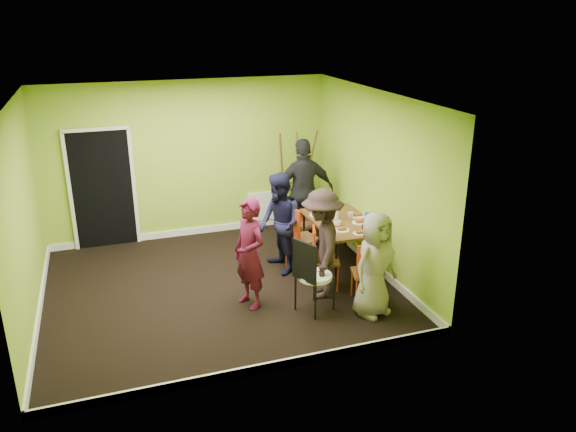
# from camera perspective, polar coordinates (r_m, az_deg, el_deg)

# --- Properties ---
(ground) EXTENTS (5.00, 5.00, 0.00)m
(ground) POSITION_cam_1_polar(r_m,az_deg,el_deg) (8.51, -6.96, -7.17)
(ground) COLOR black
(ground) RESTS_ON ground
(room_walls) EXTENTS (5.04, 4.54, 2.82)m
(room_walls) POSITION_cam_1_polar(r_m,az_deg,el_deg) (8.15, -7.48, -0.87)
(room_walls) COLOR #8DBB30
(room_walls) RESTS_ON ground
(dining_table) EXTENTS (0.90, 1.50, 0.75)m
(dining_table) POSITION_cam_1_polar(r_m,az_deg,el_deg) (8.96, 5.52, -0.81)
(dining_table) COLOR black
(dining_table) RESTS_ON ground
(chair_left_far) EXTENTS (0.53, 0.53, 1.06)m
(chair_left_far) POSITION_cam_1_polar(r_m,az_deg,el_deg) (8.78, 1.06, -1.85)
(chair_left_far) COLOR #DD4214
(chair_left_far) RESTS_ON ground
(chair_left_near) EXTENTS (0.49, 0.48, 0.93)m
(chair_left_near) POSITION_cam_1_polar(r_m,az_deg,el_deg) (8.25, 3.35, -3.94)
(chair_left_near) COLOR #DD4214
(chair_left_near) RESTS_ON ground
(chair_back_end) EXTENTS (0.40, 0.46, 0.91)m
(chair_back_end) POSITION_cam_1_polar(r_m,az_deg,el_deg) (9.76, 2.08, 0.75)
(chair_back_end) COLOR #DD4214
(chair_back_end) RESTS_ON ground
(chair_front_end) EXTENTS (0.47, 0.47, 0.93)m
(chair_front_end) POSITION_cam_1_polar(r_m,az_deg,el_deg) (7.85, 8.11, -5.42)
(chair_front_end) COLOR #DD4214
(chair_front_end) RESTS_ON ground
(chair_bentwood) EXTENTS (0.56, 0.55, 1.07)m
(chair_bentwood) POSITION_cam_1_polar(r_m,az_deg,el_deg) (7.55, 2.38, -5.75)
(chair_bentwood) COLOR black
(chair_bentwood) RESTS_ON ground
(easel) EXTENTS (0.75, 0.70, 1.87)m
(easel) POSITION_cam_1_polar(r_m,az_deg,el_deg) (10.42, 0.86, 3.64)
(easel) COLOR brown
(easel) RESTS_ON ground
(plate_near_left) EXTENTS (0.26, 0.26, 0.01)m
(plate_near_left) POSITION_cam_1_polar(r_m,az_deg,el_deg) (9.14, 3.01, 0.09)
(plate_near_left) COLOR white
(plate_near_left) RESTS_ON dining_table
(plate_near_right) EXTENTS (0.25, 0.25, 0.01)m
(plate_near_right) POSITION_cam_1_polar(r_m,az_deg,el_deg) (8.55, 5.46, -1.43)
(plate_near_right) COLOR white
(plate_near_right) RESTS_ON dining_table
(plate_far_back) EXTENTS (0.27, 0.27, 0.01)m
(plate_far_back) POSITION_cam_1_polar(r_m,az_deg,el_deg) (9.47, 3.90, 0.81)
(plate_far_back) COLOR white
(plate_far_back) RESTS_ON dining_table
(plate_far_front) EXTENTS (0.22, 0.22, 0.01)m
(plate_far_front) POSITION_cam_1_polar(r_m,az_deg,el_deg) (8.46, 7.33, -1.75)
(plate_far_front) COLOR white
(plate_far_front) RESTS_ON dining_table
(plate_wall_back) EXTENTS (0.27, 0.27, 0.01)m
(plate_wall_back) POSITION_cam_1_polar(r_m,az_deg,el_deg) (9.17, 7.11, 0.02)
(plate_wall_back) COLOR white
(plate_wall_back) RESTS_ON dining_table
(plate_wall_front) EXTENTS (0.24, 0.24, 0.01)m
(plate_wall_front) POSITION_cam_1_polar(r_m,az_deg,el_deg) (8.88, 7.29, -0.65)
(plate_wall_front) COLOR white
(plate_wall_front) RESTS_ON dining_table
(thermos) EXTENTS (0.07, 0.07, 0.24)m
(thermos) POSITION_cam_1_polar(r_m,az_deg,el_deg) (8.92, 4.99, 0.30)
(thermos) COLOR white
(thermos) RESTS_ON dining_table
(blue_bottle) EXTENTS (0.08, 0.08, 0.21)m
(blue_bottle) POSITION_cam_1_polar(r_m,az_deg,el_deg) (8.77, 8.02, -0.27)
(blue_bottle) COLOR #174FB1
(blue_bottle) RESTS_ON dining_table
(orange_bottle) EXTENTS (0.04, 0.04, 0.09)m
(orange_bottle) POSITION_cam_1_polar(r_m,az_deg,el_deg) (9.05, 4.95, 0.08)
(orange_bottle) COLOR #DD4214
(orange_bottle) RESTS_ON dining_table
(glass_mid) EXTENTS (0.07, 0.07, 0.09)m
(glass_mid) POSITION_cam_1_polar(r_m,az_deg,el_deg) (9.06, 3.83, 0.16)
(glass_mid) COLOR black
(glass_mid) RESTS_ON dining_table
(glass_back) EXTENTS (0.07, 0.07, 0.10)m
(glass_back) POSITION_cam_1_polar(r_m,az_deg,el_deg) (9.35, 4.65, 0.82)
(glass_back) COLOR black
(glass_back) RESTS_ON dining_table
(glass_front) EXTENTS (0.07, 0.07, 0.09)m
(glass_front) POSITION_cam_1_polar(r_m,az_deg,el_deg) (8.57, 7.76, -1.17)
(glass_front) COLOR black
(glass_front) RESTS_ON dining_table
(cup_a) EXTENTS (0.12, 0.12, 0.09)m
(cup_a) POSITION_cam_1_polar(r_m,az_deg,el_deg) (8.69, 5.06, -0.75)
(cup_a) COLOR white
(cup_a) RESTS_ON dining_table
(cup_b) EXTENTS (0.09, 0.09, 0.08)m
(cup_b) POSITION_cam_1_polar(r_m,az_deg,el_deg) (9.09, 6.35, 0.12)
(cup_b) COLOR white
(cup_b) RESTS_ON dining_table
(person_standing) EXTENTS (0.55, 0.67, 1.56)m
(person_standing) POSITION_cam_1_polar(r_m,az_deg,el_deg) (7.65, -3.93, -3.84)
(person_standing) COLOR #4E0D28
(person_standing) RESTS_ON ground
(person_left_far) EXTENTS (0.66, 0.82, 1.59)m
(person_left_far) POSITION_cam_1_polar(r_m,az_deg,el_deg) (8.64, -0.85, -0.82)
(person_left_far) COLOR black
(person_left_far) RESTS_ON ground
(person_left_near) EXTENTS (0.88, 1.16, 1.59)m
(person_left_near) POSITION_cam_1_polar(r_m,az_deg,el_deg) (7.92, 3.47, -2.85)
(person_left_near) COLOR black
(person_left_near) RESTS_ON ground
(person_back_end) EXTENTS (1.09, 0.46, 1.86)m
(person_back_end) POSITION_cam_1_polar(r_m,az_deg,el_deg) (9.74, 1.62, 2.49)
(person_back_end) COLOR black
(person_back_end) RESTS_ON ground
(person_front_end) EXTENTS (0.83, 0.69, 1.45)m
(person_front_end) POSITION_cam_1_polar(r_m,az_deg,el_deg) (7.53, 8.81, -4.90)
(person_front_end) COLOR gray
(person_front_end) RESTS_ON ground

